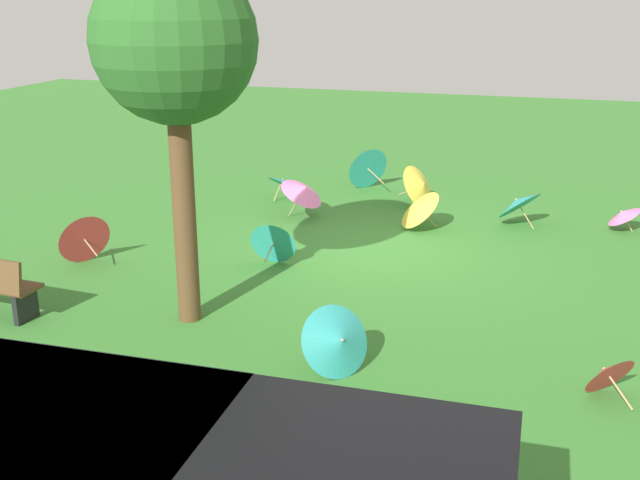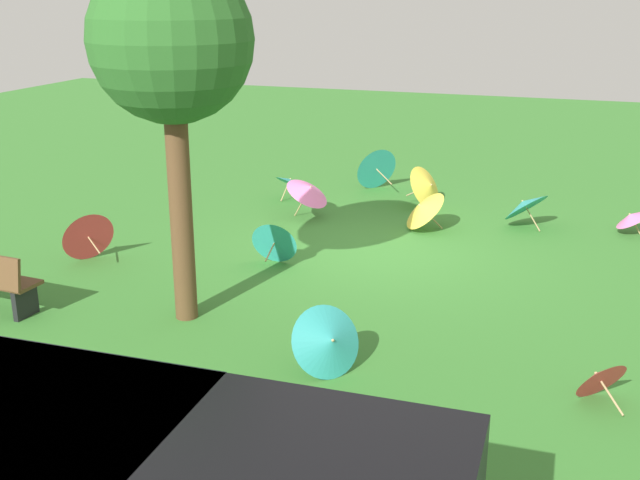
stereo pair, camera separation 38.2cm
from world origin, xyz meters
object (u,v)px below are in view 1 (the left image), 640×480
parasol_teal_0 (339,341)px  parasol_yellow_0 (421,185)px  parasol_red_0 (82,236)px  parasol_red_1 (607,373)px  shade_tree (175,46)px  parasol_pink_1 (303,190)px  parasol_pink_0 (623,214)px  parasol_teal_2 (366,167)px  parasol_teal_4 (518,203)px  parasol_teal_1 (274,241)px  parasol_yellow_1 (417,207)px  parasol_teal_3 (282,181)px

parasol_teal_0 → parasol_yellow_0: size_ratio=0.97×
parasol_red_0 → parasol_red_1: parasol_red_0 is taller
shade_tree → parasol_pink_1: 5.76m
parasol_red_1 → parasol_yellow_0: parasol_yellow_0 is taller
parasol_pink_0 → parasol_teal_2: parasol_teal_2 is taller
parasol_red_1 → parasol_teal_4: (1.32, -6.19, 0.16)m
parasol_teal_0 → parasol_teal_4: size_ratio=0.91×
parasol_pink_0 → parasol_red_1: size_ratio=0.92×
parasol_teal_1 → parasol_teal_4: 4.83m
shade_tree → parasol_teal_1: shade_tree is taller
parasol_pink_1 → parasol_teal_2: parasol_teal_2 is taller
parasol_red_1 → parasol_teal_1: (4.91, -2.94, 0.10)m
shade_tree → parasol_yellow_1: bearing=-114.2°
parasol_pink_1 → parasol_teal_1: 2.55m
parasol_pink_0 → parasol_teal_2: size_ratio=0.64×
parasol_teal_0 → parasol_red_0: bearing=-26.4°
parasol_pink_1 → parasol_teal_4: bearing=-169.6°
shade_tree → parasol_pink_0: bearing=-134.7°
parasol_teal_0 → parasol_teal_3: parasol_teal_0 is taller
parasol_pink_1 → parasol_teal_1: bearing=97.7°
parasol_teal_1 → parasol_teal_2: 5.16m
parasol_pink_0 → parasol_teal_1: (5.43, 3.44, 0.05)m
parasol_pink_0 → parasol_red_0: bearing=27.1°
parasol_teal_0 → parasol_teal_4: parasol_teal_0 is taller
parasol_teal_0 → parasol_teal_2: size_ratio=0.99×
parasol_teal_1 → parasol_pink_0: bearing=-147.6°
parasol_teal_0 → parasol_teal_2: bearing=-78.2°
parasol_teal_1 → parasol_red_1: bearing=149.0°
parasol_teal_0 → parasol_yellow_1: (0.15, -5.79, -0.01)m
parasol_red_0 → parasol_teal_1: parasol_red_0 is taller
parasol_yellow_0 → parasol_yellow_1: bearing=97.7°
parasol_teal_0 → parasol_teal_2: 8.65m
parasol_teal_3 → parasol_teal_4: bearing=174.7°
parasol_pink_1 → parasol_yellow_1: 2.20m
parasol_teal_0 → parasol_teal_3: 7.69m
parasol_teal_1 → parasol_teal_2: (-0.23, -5.15, 0.10)m
parasol_pink_0 → parasol_teal_3: (6.62, -0.24, 0.07)m
parasol_teal_4 → parasol_yellow_1: bearing=23.7°
parasol_yellow_0 → parasol_yellow_1: size_ratio=0.94×
shade_tree → parasol_pink_1: size_ratio=4.60×
parasol_yellow_0 → parasol_yellow_1: parasol_yellow_0 is taller
parasol_red_0 → parasol_teal_0: parasol_red_0 is taller
parasol_red_1 → parasol_yellow_1: size_ratio=0.64×
parasol_red_1 → parasol_pink_1: (5.25, -5.46, 0.28)m
parasol_yellow_0 → parasol_teal_3: 2.85m
parasol_red_0 → parasol_pink_1: (-2.61, -3.38, 0.12)m
parasol_yellow_1 → parasol_red_1: bearing=119.4°
parasol_teal_1 → parasol_teal_4: size_ratio=0.69×
parasol_red_0 → parasol_pink_1: size_ratio=0.95×
parasol_red_0 → parasol_teal_4: parasol_red_0 is taller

